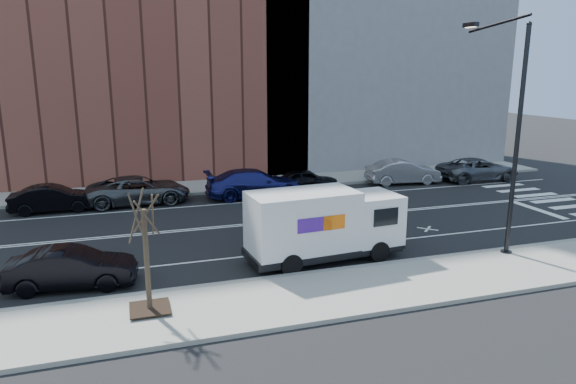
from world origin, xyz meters
TOP-DOWN VIEW (x-y plane):
  - ground at (0.00, 0.00)m, footprint 120.00×120.00m
  - sidewalk_near at (0.00, -8.80)m, footprint 44.00×3.60m
  - sidewalk_far at (0.00, 8.80)m, footprint 44.00×3.60m
  - curb_near at (0.00, -7.00)m, footprint 44.00×0.25m
  - curb_far at (0.00, 7.00)m, footprint 44.00×0.25m
  - crosswalk at (16.00, 0.00)m, footprint 3.00×14.00m
  - road_markings at (0.00, 0.00)m, footprint 40.00×8.60m
  - bldg_brick at (-8.00, 15.60)m, footprint 26.00×10.00m
  - streetlight at (7.00, -6.91)m, footprint 0.44×4.02m
  - street_tree at (-7.00, -8.40)m, footprint 1.20×1.20m
  - fedex_van at (-0.22, -5.60)m, footprint 6.35×2.61m
  - far_parked_b at (-11.20, 5.49)m, footprint 4.35×1.57m
  - far_parked_c at (-6.81, 5.88)m, footprint 5.67×2.70m
  - far_parked_d at (-0.25, 5.37)m, footprint 5.83×2.48m
  - far_parked_e at (3.20, 6.01)m, footprint 4.22×2.14m
  - far_parked_f at (10.03, 6.03)m, footprint 5.00×2.22m
  - far_parked_g at (15.48, 5.46)m, footprint 5.59×2.69m
  - driving_sedan at (1.31, -1.73)m, footprint 5.19×2.28m
  - near_parked_rear_a at (-9.42, -5.46)m, footprint 4.40×1.94m

SIDE VIEW (x-z plane):
  - ground at x=0.00m, z-range 0.00..0.00m
  - crosswalk at x=16.00m, z-range 0.00..0.01m
  - road_markings at x=0.00m, z-range 0.00..0.01m
  - sidewalk_near at x=0.00m, z-range 0.00..0.15m
  - sidewalk_far at x=0.00m, z-range 0.00..0.15m
  - curb_near at x=0.00m, z-range 0.00..0.17m
  - curb_far at x=0.00m, z-range 0.00..0.17m
  - far_parked_e at x=3.20m, z-range 0.00..1.38m
  - near_parked_rear_a at x=-9.42m, z-range 0.00..1.41m
  - far_parked_b at x=-11.20m, z-range 0.00..1.43m
  - far_parked_g at x=15.48m, z-range 0.00..1.54m
  - far_parked_c at x=-6.81m, z-range 0.00..1.56m
  - far_parked_f at x=10.03m, z-range 0.00..1.59m
  - driving_sedan at x=1.31m, z-range 0.00..1.66m
  - far_parked_d at x=-0.25m, z-range 0.00..1.68m
  - street_tree at x=-7.00m, z-range -0.42..3.33m
  - fedex_van at x=-0.22m, z-range 0.07..2.91m
  - streetlight at x=7.00m, z-range 0.41..9.75m
  - bldg_brick at x=-8.00m, z-range 0.00..22.00m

